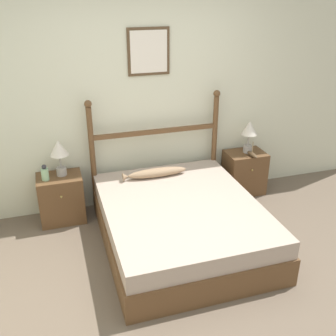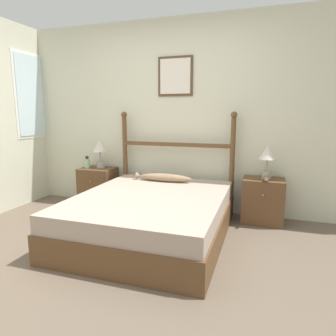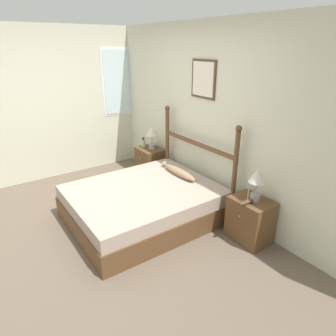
# 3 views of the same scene
# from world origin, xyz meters

# --- Properties ---
(ground_plane) EXTENTS (16.00, 16.00, 0.00)m
(ground_plane) POSITION_xyz_m (0.00, 0.00, 0.00)
(ground_plane) COLOR brown
(wall_back) EXTENTS (6.40, 0.08, 2.55)m
(wall_back) POSITION_xyz_m (0.00, 1.73, 1.28)
(wall_back) COLOR beige
(wall_back) RESTS_ON ground_plane
(bed) EXTENTS (1.56, 1.90, 0.47)m
(bed) POSITION_xyz_m (0.10, 0.67, 0.23)
(bed) COLOR brown
(bed) RESTS_ON ground_plane
(headboard) EXTENTS (1.58, 0.08, 1.35)m
(headboard) POSITION_xyz_m (0.10, 1.59, 0.75)
(headboard) COLOR brown
(headboard) RESTS_ON ground_plane
(nightstand_left) EXTENTS (0.49, 0.39, 0.55)m
(nightstand_left) POSITION_xyz_m (-1.05, 1.49, 0.27)
(nightstand_left) COLOR brown
(nightstand_left) RESTS_ON ground_plane
(nightstand_right) EXTENTS (0.49, 0.39, 0.55)m
(nightstand_right) POSITION_xyz_m (1.24, 1.49, 0.27)
(nightstand_right) COLOR brown
(nightstand_right) RESTS_ON ground_plane
(table_lamp_left) EXTENTS (0.20, 0.20, 0.41)m
(table_lamp_left) POSITION_xyz_m (-1.01, 1.51, 0.83)
(table_lamp_left) COLOR gray
(table_lamp_left) RESTS_ON nightstand_left
(table_lamp_right) EXTENTS (0.20, 0.20, 0.41)m
(table_lamp_right) POSITION_xyz_m (1.26, 1.50, 0.83)
(table_lamp_right) COLOR gray
(table_lamp_right) RESTS_ON nightstand_right
(bottle) EXTENTS (0.08, 0.08, 0.18)m
(bottle) POSITION_xyz_m (-1.19, 1.44, 0.63)
(bottle) COLOR #99C699
(bottle) RESTS_ON nightstand_left
(model_boat) EXTENTS (0.06, 0.24, 0.19)m
(model_boat) POSITION_xyz_m (1.26, 1.37, 0.57)
(model_boat) COLOR #4C3823
(model_boat) RESTS_ON nightstand_right
(fish_pillow) EXTENTS (0.74, 0.14, 0.10)m
(fish_pillow) POSITION_xyz_m (0.02, 1.33, 0.52)
(fish_pillow) COLOR #997A5B
(fish_pillow) RESTS_ON bed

